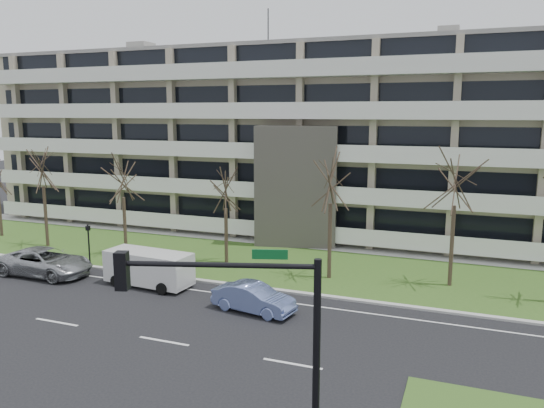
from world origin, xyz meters
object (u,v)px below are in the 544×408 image
at_px(white_van, 150,266).
at_px(pedestrian_signal, 89,239).
at_px(traffic_signal, 248,332).
at_px(silver_pickup, 45,262).
at_px(blue_sedan, 254,298).

bearing_deg(white_van, pedestrian_signal, 163.92).
xyz_separation_m(white_van, traffic_signal, (11.86, -12.88, 2.98)).
relative_size(silver_pickup, blue_sedan, 1.38).
bearing_deg(pedestrian_signal, blue_sedan, -18.27).
bearing_deg(silver_pickup, white_van, -85.30).
distance_m(white_van, traffic_signal, 17.76).
height_order(white_van, pedestrian_signal, pedestrian_signal).
height_order(silver_pickup, blue_sedan, silver_pickup).
height_order(blue_sedan, white_van, white_van).
distance_m(blue_sedan, white_van, 7.41).
relative_size(white_van, pedestrian_signal, 1.97).
xyz_separation_m(traffic_signal, pedestrian_signal, (-18.15, 15.24, -2.46)).
bearing_deg(traffic_signal, pedestrian_signal, 122.71).
distance_m(silver_pickup, blue_sedan, 14.48).
bearing_deg(silver_pickup, pedestrian_signal, -17.40).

